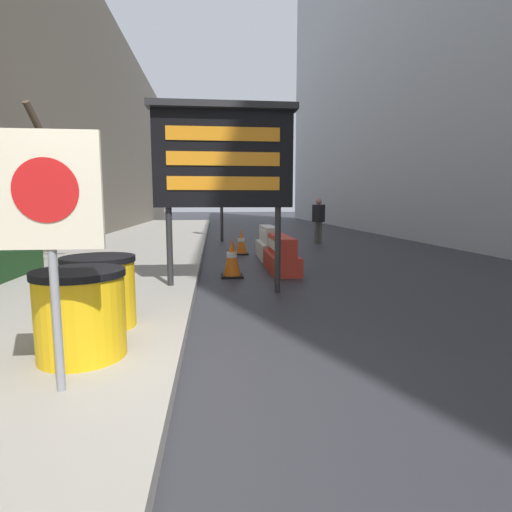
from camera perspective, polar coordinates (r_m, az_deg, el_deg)
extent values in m
plane|color=#2D2D33|center=(3.37, -11.47, -18.95)|extent=(120.00, 120.00, 0.00)
cube|color=#706656|center=(14.12, -27.61, 21.53)|extent=(0.40, 50.40, 10.17)
cylinder|color=#4C3D2D|center=(9.94, -29.86, 5.92)|extent=(0.31, 0.31, 2.44)
cylinder|color=#4C3D2D|center=(10.57, -30.90, 11.82)|extent=(1.05, 0.87, 1.11)
cylinder|color=#4C3D2D|center=(9.49, -32.07, 13.59)|extent=(1.27, 0.22, 1.15)
cylinder|color=#4C3D2D|center=(9.72, -27.95, 14.43)|extent=(0.37, 1.12, 1.41)
cylinder|color=yellow|center=(3.83, -23.72, -7.98)|extent=(0.74, 0.74, 0.71)
cylinder|color=black|center=(3.74, -24.03, -2.26)|extent=(0.77, 0.77, 0.06)
cylinder|color=yellow|center=(4.66, -21.41, -5.12)|extent=(0.74, 0.74, 0.71)
cylinder|color=black|center=(4.60, -21.64, -0.40)|extent=(0.77, 0.77, 0.06)
cylinder|color=gray|center=(3.13, -26.78, -4.84)|extent=(0.06, 0.06, 1.43)
cube|color=beige|center=(3.05, -27.72, 8.30)|extent=(0.72, 0.04, 0.80)
cylinder|color=red|center=(3.03, -27.89, 8.30)|extent=(0.43, 0.01, 0.43)
cylinder|color=#28282B|center=(6.60, -12.22, 0.62)|extent=(0.10, 0.10, 1.42)
cylinder|color=#28282B|center=(6.65, 3.11, 0.83)|extent=(0.10, 0.10, 1.42)
cube|color=black|center=(6.55, -4.67, 13.57)|extent=(2.21, 0.24, 1.51)
cube|color=#28282B|center=(6.61, -4.73, 20.60)|extent=(2.33, 0.34, 0.10)
cube|color=orange|center=(6.47, -4.68, 17.02)|extent=(1.77, 0.02, 0.21)
cube|color=orange|center=(6.42, -4.64, 13.69)|extent=(1.77, 0.02, 0.21)
cube|color=orange|center=(6.39, -4.60, 10.32)|extent=(1.77, 0.02, 0.21)
cube|color=red|center=(8.77, 3.63, -0.91)|extent=(0.58, 1.81, 0.39)
cube|color=red|center=(8.72, 3.66, 1.61)|extent=(0.35, 1.81, 0.39)
cube|color=white|center=(8.70, 2.44, 1.60)|extent=(0.02, 1.45, 0.19)
cube|color=silver|center=(10.80, 1.81, 0.83)|extent=(0.54, 1.75, 0.43)
cube|color=silver|center=(10.75, 1.82, 3.12)|extent=(0.32, 1.75, 0.43)
cube|color=white|center=(10.73, 0.91, 3.11)|extent=(0.02, 1.40, 0.22)
cube|color=black|center=(11.60, -2.12, 0.33)|extent=(0.41, 0.41, 0.04)
cone|color=orange|center=(11.56, -2.13, 2.14)|extent=(0.33, 0.33, 0.69)
cylinder|color=white|center=(11.55, -2.13, 2.31)|extent=(0.19, 0.19, 0.10)
cube|color=black|center=(8.10, -3.44, -2.88)|extent=(0.45, 0.45, 0.04)
cone|color=orange|center=(8.04, -3.46, -0.08)|extent=(0.36, 0.36, 0.76)
cylinder|color=white|center=(8.03, -3.47, 0.19)|extent=(0.21, 0.21, 0.11)
cube|color=black|center=(13.73, 1.85, 1.48)|extent=(0.34, 0.34, 0.04)
cone|color=orange|center=(13.70, 1.86, 2.73)|extent=(0.27, 0.27, 0.56)
cylinder|color=white|center=(13.70, 1.86, 2.85)|extent=(0.16, 0.16, 0.08)
cylinder|color=#2D2D30|center=(15.54, -4.96, 9.27)|extent=(0.12, 0.12, 3.88)
cube|color=#23281E|center=(15.50, -5.02, 14.91)|extent=(0.28, 0.28, 0.84)
sphere|color=red|center=(15.39, -5.02, 16.02)|extent=(0.15, 0.15, 0.15)
sphere|color=#392C06|center=(15.35, -5.01, 14.98)|extent=(0.15, 0.15, 0.15)
sphere|color=black|center=(15.32, -5.00, 13.95)|extent=(0.15, 0.15, 0.15)
cylinder|color=#514C42|center=(14.78, 8.59, 3.30)|extent=(0.13, 0.13, 0.79)
cylinder|color=#514C42|center=(14.82, 9.14, 3.30)|extent=(0.13, 0.13, 0.79)
cube|color=black|center=(14.77, 8.92, 6.05)|extent=(0.41, 0.50, 0.63)
sphere|color=#A96F5F|center=(14.76, 8.96, 7.69)|extent=(0.22, 0.22, 0.22)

